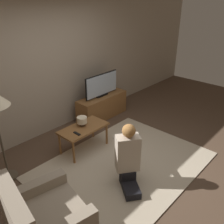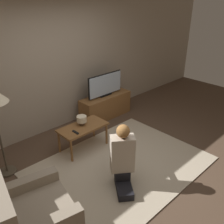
{
  "view_description": "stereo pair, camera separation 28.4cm",
  "coord_description": "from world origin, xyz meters",
  "views": [
    {
      "loc": [
        -2.63,
        -2.13,
        2.65
      ],
      "look_at": [
        0.38,
        0.62,
        0.66
      ],
      "focal_mm": 40.0,
      "sensor_mm": 36.0,
      "label": 1
    },
    {
      "loc": [
        -2.43,
        -2.33,
        2.65
      ],
      "look_at": [
        0.38,
        0.62,
        0.66
      ],
      "focal_mm": 40.0,
      "sensor_mm": 36.0,
      "label": 2
    }
  ],
  "objects": [
    {
      "name": "ground_plane",
      "position": [
        0.0,
        0.0,
        0.0
      ],
      "size": [
        10.0,
        10.0,
        0.0
      ],
      "primitive_type": "plane",
      "color": "brown"
    },
    {
      "name": "wall_back",
      "position": [
        0.0,
        1.93,
        1.3
      ],
      "size": [
        10.0,
        0.06,
        2.6
      ],
      "color": "tan",
      "rests_on": "ground_plane"
    },
    {
      "name": "rug",
      "position": [
        0.0,
        0.0,
        0.01
      ],
      "size": [
        2.79,
        2.07,
        0.02
      ],
      "color": "#BCAD93",
      "rests_on": "ground_plane"
    },
    {
      "name": "tv_stand",
      "position": [
        1.05,
        1.53,
        0.26
      ],
      "size": [
        1.25,
        0.4,
        0.53
      ],
      "color": "brown",
      "rests_on": "ground_plane"
    },
    {
      "name": "tv",
      "position": [
        1.05,
        1.54,
        0.78
      ],
      "size": [
        0.93,
        0.08,
        0.51
      ],
      "color": "black",
      "rests_on": "tv_stand"
    },
    {
      "name": "coffee_table",
      "position": [
        -0.12,
        0.85,
        0.41
      ],
      "size": [
        0.88,
        0.46,
        0.47
      ],
      "color": "brown",
      "rests_on": "ground_plane"
    },
    {
      "name": "armchair",
      "position": [
        -1.68,
        -0.24,
        0.29
      ],
      "size": [
        0.96,
        1.01,
        0.88
      ],
      "rotation": [
        0.0,
        0.0,
        1.38
      ],
      "color": "gray",
      "rests_on": "ground_plane"
    },
    {
      "name": "person_kneeling",
      "position": [
        -0.29,
        -0.31,
        0.51
      ],
      "size": [
        0.67,
        0.79,
        1.0
      ],
      "rotation": [
        0.0,
        0.0,
        2.51
      ],
      "color": "black",
      "rests_on": "rug"
    },
    {
      "name": "table_lamp",
      "position": [
        -0.09,
        0.91,
        0.57
      ],
      "size": [
        0.18,
        0.18,
        0.17
      ],
      "color": "#4C3823",
      "rests_on": "coffee_table"
    },
    {
      "name": "remote",
      "position": [
        -0.35,
        0.76,
        0.48
      ],
      "size": [
        0.04,
        0.15,
        0.02
      ],
      "color": "black",
      "rests_on": "coffee_table"
    }
  ]
}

